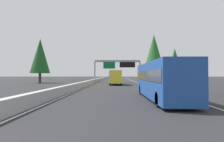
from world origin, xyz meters
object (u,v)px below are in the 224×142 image
(conifer_right_near, at_px, (175,62))
(sedan_distant_b, at_px, (115,79))
(bus_far_right, at_px, (160,79))
(conifer_left_near, at_px, (40,56))
(sedan_near_center, at_px, (115,77))
(sign_gantry_overhead, at_px, (118,65))
(conifer_right_mid, at_px, (154,53))
(box_truck_mid_right, at_px, (115,77))

(conifer_right_near, bearing_deg, sedan_distant_b, 67.46)
(sedan_distant_b, bearing_deg, bus_far_right, -174.62)
(conifer_right_near, height_order, conifer_left_near, conifer_left_near)
(conifer_left_near, bearing_deg, sedan_near_center, -13.05)
(bus_far_right, xyz_separation_m, conifer_left_near, (31.54, 23.07, 5.18))
(sign_gantry_overhead, xyz_separation_m, conifer_right_near, (-1.18, -15.01, 0.66))
(sedan_distant_b, distance_m, conifer_left_near, 22.04)
(sedan_near_center, xyz_separation_m, conifer_right_mid, (-74.86, -11.58, 7.85))
(bus_far_right, relative_size, conifer_right_near, 1.27)
(sedan_near_center, bearing_deg, sedan_distant_b, -179.93)
(sedan_distant_b, bearing_deg, conifer_right_mid, -93.37)
(sign_gantry_overhead, distance_m, bus_far_right, 35.11)
(sign_gantry_overhead, height_order, conifer_left_near, conifer_left_near)
(box_truck_mid_right, height_order, conifer_right_mid, conifer_right_mid)
(conifer_right_near, distance_m, conifer_left_near, 35.14)
(sign_gantry_overhead, distance_m, sedan_distant_b, 6.83)
(bus_far_right, bearing_deg, conifer_right_mid, -11.03)
(bus_far_right, bearing_deg, sign_gantry_overhead, 4.99)
(sign_gantry_overhead, height_order, conifer_right_near, conifer_right_near)
(bus_far_right, xyz_separation_m, sedan_distant_b, (40.20, 3.79, -1.03))
(sedan_distant_b, bearing_deg, sedan_near_center, 0.07)
(box_truck_mid_right, height_order, conifer_left_near, conifer_left_near)
(box_truck_mid_right, distance_m, conifer_right_mid, 21.13)
(sedan_near_center, height_order, conifer_right_near, conifer_right_near)
(box_truck_mid_right, bearing_deg, sign_gantry_overhead, -3.65)
(box_truck_mid_right, relative_size, conifer_right_mid, 0.61)
(sign_gantry_overhead, distance_m, conifer_right_mid, 12.29)
(conifer_left_near, bearing_deg, sign_gantry_overhead, -80.65)
(sign_gantry_overhead, distance_m, box_truck_mid_right, 12.10)
(box_truck_mid_right, height_order, sedan_near_center, box_truck_mid_right)
(box_truck_mid_right, distance_m, sedan_near_center, 91.19)
(sign_gantry_overhead, bearing_deg, bus_far_right, -175.01)
(sedan_distant_b, height_order, conifer_right_near, conifer_right_near)
(sedan_distant_b, bearing_deg, conifer_right_near, -112.54)
(conifer_right_near, bearing_deg, bus_far_right, 160.42)
(sign_gantry_overhead, xyz_separation_m, conifer_right_mid, (4.69, -10.74, 3.70))
(conifer_right_mid, bearing_deg, sedan_distant_b, 86.63)
(sedan_distant_b, distance_m, sedan_near_center, 74.18)
(sedan_near_center, xyz_separation_m, conifer_left_near, (-82.85, 19.20, 6.21))
(conifer_right_mid, xyz_separation_m, conifer_left_near, (-7.99, 30.78, -1.64))
(sedan_distant_b, relative_size, conifer_right_mid, 0.31)
(sign_gantry_overhead, xyz_separation_m, sedan_near_center, (79.55, 0.83, -4.15))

